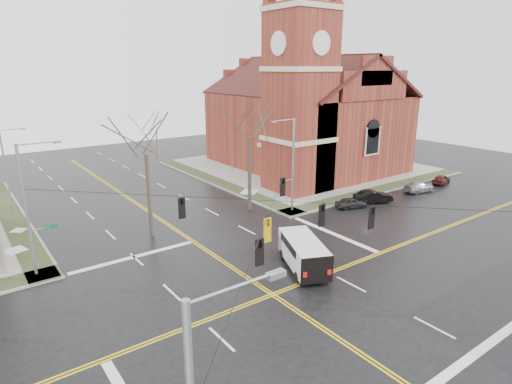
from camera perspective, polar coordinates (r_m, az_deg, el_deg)
ground at (r=27.64m, az=2.22°, el=-13.52°), size 120.00×120.00×0.00m
sidewalks at (r=27.60m, az=2.22°, el=-13.38°), size 80.00×80.00×0.17m
road_markings at (r=27.63m, az=2.22°, el=-13.51°), size 100.00×100.00×0.01m
church at (r=59.13m, az=6.36°, el=11.16°), size 24.28×27.48×27.50m
signal_pole_ne at (r=40.99m, az=4.78°, el=3.93°), size 2.75×0.22×9.00m
signal_pole_nw at (r=31.68m, az=-28.03°, el=-1.76°), size 2.75×0.22×9.00m
span_wires at (r=25.12m, az=2.38°, el=-1.17°), size 23.02×23.02×0.03m
traffic_signals at (r=24.87m, az=3.31°, el=-3.19°), size 8.21×8.26×1.30m
streetlight_north_a at (r=47.82m, az=-30.27°, el=2.94°), size 2.30×0.20×8.00m
cargo_van at (r=30.62m, az=6.20°, el=-7.80°), size 4.30×6.03×2.15m
parked_car_a at (r=44.17m, az=12.56°, el=-1.41°), size 3.45×2.21×1.10m
parked_car_b at (r=46.30m, az=15.33°, el=-0.61°), size 4.34×2.68×1.35m
parked_car_c at (r=52.06m, az=20.95°, el=0.64°), size 4.20×2.23×1.16m
parked_car_d at (r=56.69m, az=23.48°, el=1.59°), size 3.63×2.15×1.16m
tree_nw_near at (r=35.36m, az=-14.48°, el=5.60°), size 4.00×4.00×10.28m
tree_ne at (r=40.72m, az=-0.88°, el=8.01°), size 4.00×4.00×10.79m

